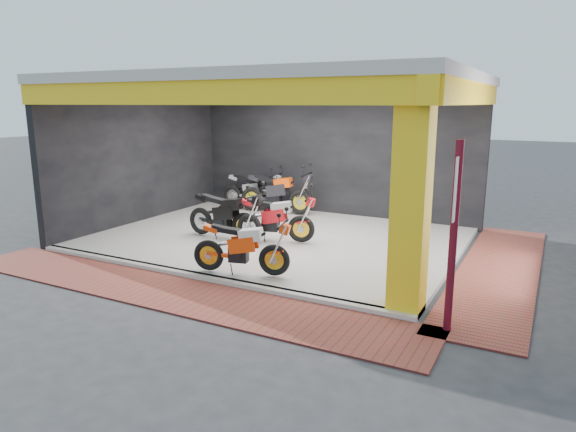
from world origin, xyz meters
The scene contains 17 objects.
ground centered at (0.00, 0.00, 0.00)m, with size 80.00×80.00×0.00m, color #2D2D30.
showroom_floor centered at (0.00, 2.00, 0.05)m, with size 8.00×6.00×0.10m, color silver.
showroom_ceiling centered at (0.00, 2.00, 3.60)m, with size 8.40×6.40×0.20m, color beige.
back_wall centered at (0.00, 5.10, 1.75)m, with size 8.20×0.20×3.50m, color black.
left_wall centered at (-4.10, 2.00, 1.75)m, with size 0.20×6.20×3.50m, color black.
corner_column centered at (3.75, -0.75, 1.75)m, with size 0.50×0.50×3.50m, color yellow.
header_beam_front centered at (0.00, -1.00, 3.30)m, with size 8.40×0.30×0.40m, color yellow.
header_beam_right centered at (4.00, 2.00, 3.30)m, with size 0.30×6.40×0.40m, color yellow.
floor_kerb centered at (0.00, -1.02, 0.05)m, with size 8.00×0.20×0.10m, color silver.
paver_front centered at (0.00, -1.80, 0.01)m, with size 9.00×1.40×0.03m, color maroon.
paver_right centered at (4.80, 2.00, 0.01)m, with size 1.40×7.00×0.03m, color maroon.
signpost centered at (4.44, -1.15, 1.46)m, with size 0.11×0.37×2.67m.
moto_hero centered at (1.31, -0.50, 0.69)m, with size 1.92×0.71×1.17m, color #F0400A, non-canonical shape.
moto_row_a centered at (0.74, 1.72, 0.72)m, with size 2.02×0.75×1.24m, color red, non-canonical shape.
moto_row_b centered at (-0.27, 1.21, 0.75)m, with size 2.12×0.79×1.30m, color black, non-canonical shape.
moto_row_c centered at (-0.58, 4.33, 0.79)m, with size 2.25×0.83×1.37m, color black, non-canonical shape.
moto_row_d centered at (-1.62, 4.53, 0.72)m, with size 2.03×0.75×1.24m, color #9C9FA4, non-canonical shape.
Camera 1 is at (5.58, -8.09, 3.14)m, focal length 32.00 mm.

